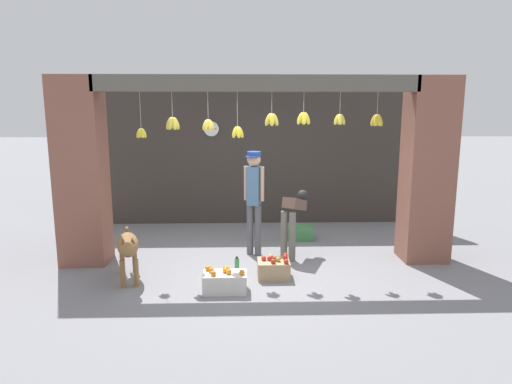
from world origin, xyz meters
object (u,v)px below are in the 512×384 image
(wall_clock, at_px, (211,129))
(fruit_crate_oranges, at_px, (225,281))
(dog, at_px, (128,247))
(fruit_crate_apples, at_px, (274,268))
(water_bottle, at_px, (237,266))
(produce_box_green, at_px, (300,232))
(shopkeeper, at_px, (254,194))
(worker_stooping, at_px, (293,215))

(wall_clock, bearing_deg, fruit_crate_oranges, -83.90)
(dog, height_order, fruit_crate_oranges, dog)
(fruit_crate_oranges, bearing_deg, fruit_crate_apples, 35.47)
(fruit_crate_apples, bearing_deg, water_bottle, 168.96)
(dog, bearing_deg, produce_box_green, 111.80)
(produce_box_green, xyz_separation_m, wall_clock, (-1.68, 1.20, 1.85))
(dog, xyz_separation_m, shopkeeper, (1.79, 1.10, 0.53))
(water_bottle, height_order, wall_clock, wall_clock)
(fruit_crate_oranges, bearing_deg, water_bottle, 75.30)
(fruit_crate_apples, bearing_deg, shopkeeper, 104.18)
(shopkeeper, relative_size, fruit_crate_apples, 3.76)
(worker_stooping, xyz_separation_m, fruit_crate_oranges, (-1.07, -1.41, -0.55))
(dog, distance_m, wall_clock, 3.64)
(fruit_crate_apples, bearing_deg, dog, -177.90)
(worker_stooping, bearing_deg, dog, -129.91)
(dog, xyz_separation_m, produce_box_green, (2.66, 1.98, -0.37))
(produce_box_green, bearing_deg, wall_clock, 144.60)
(fruit_crate_oranges, bearing_deg, dog, 163.06)
(fruit_crate_apples, xyz_separation_m, water_bottle, (-0.53, 0.10, -0.01))
(fruit_crate_oranges, bearing_deg, worker_stooping, 52.97)
(dog, relative_size, worker_stooping, 1.02)
(worker_stooping, bearing_deg, fruit_crate_oranges, -99.27)
(dog, height_order, water_bottle, dog)
(produce_box_green, height_order, water_bottle, water_bottle)
(fruit_crate_apples, bearing_deg, wall_clock, 109.07)
(dog, relative_size, wall_clock, 3.32)
(produce_box_green, height_order, wall_clock, wall_clock)
(shopkeeper, xyz_separation_m, worker_stooping, (0.64, -0.11, -0.33))
(shopkeeper, bearing_deg, worker_stooping, -168.59)
(worker_stooping, xyz_separation_m, wall_clock, (-1.45, 2.18, 1.29))
(dog, bearing_deg, shopkeeper, 106.75)
(fruit_crate_oranges, relative_size, water_bottle, 2.07)
(dog, relative_size, fruit_crate_apples, 2.32)
(dog, xyz_separation_m, fruit_crate_oranges, (1.36, -0.42, -0.36))
(fruit_crate_oranges, height_order, fruit_crate_apples, fruit_crate_oranges)
(fruit_crate_apples, xyz_separation_m, wall_clock, (-1.07, 3.10, 1.84))
(worker_stooping, bearing_deg, produce_box_green, 104.38)
(worker_stooping, relative_size, wall_clock, 3.24)
(worker_stooping, relative_size, produce_box_green, 2.18)
(dog, distance_m, worker_stooping, 2.63)
(fruit_crate_apples, relative_size, wall_clock, 1.43)
(fruit_crate_oranges, bearing_deg, produce_box_green, 61.53)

